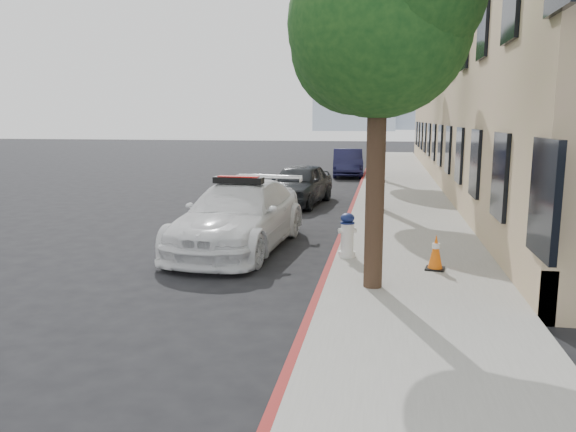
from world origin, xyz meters
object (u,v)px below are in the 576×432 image
(parked_car_far, at_px, (348,162))
(traffic_cone, at_px, (436,252))
(fire_hydrant, at_px, (347,235))
(parked_car_mid, at_px, (299,184))
(police_car, at_px, (239,216))

(parked_car_far, xyz_separation_m, traffic_cone, (2.80, -17.90, -0.20))
(parked_car_far, bearing_deg, fire_hydrant, -90.84)
(parked_car_mid, height_order, fire_hydrant, parked_car_mid)
(parked_car_mid, relative_size, fire_hydrant, 4.57)
(fire_hydrant, bearing_deg, police_car, 135.19)
(parked_car_far, relative_size, traffic_cone, 6.32)
(parked_car_mid, xyz_separation_m, traffic_cone, (3.77, -8.25, -0.21))
(parked_car_far, distance_m, traffic_cone, 18.12)
(police_car, relative_size, parked_car_far, 1.28)
(parked_car_far, height_order, traffic_cone, parked_car_far)
(parked_car_far, bearing_deg, parked_car_mid, -100.39)
(fire_hydrant, bearing_deg, parked_car_far, 70.01)
(police_car, xyz_separation_m, traffic_cone, (4.09, -1.62, -0.27))
(parked_car_far, relative_size, fire_hydrant, 4.65)
(police_car, height_order, parked_car_mid, police_car)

